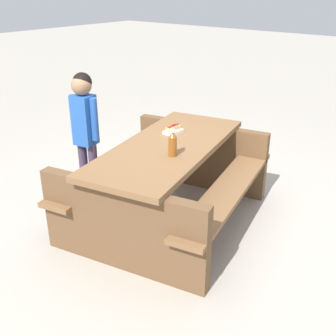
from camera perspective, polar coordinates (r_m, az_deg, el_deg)
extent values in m
plane|color=#ADA599|center=(3.86, 0.00, -7.09)|extent=(30.00, 30.00, 0.00)
cube|color=brown|center=(3.53, 0.00, 2.95)|extent=(1.92, 1.13, 0.05)
cube|color=brown|center=(3.91, -7.37, 0.26)|extent=(1.82, 0.67, 0.04)
cube|color=brown|center=(3.47, 8.33, -3.15)|extent=(1.82, 0.67, 0.04)
cube|color=brown|center=(4.34, 4.60, 1.76)|extent=(0.40, 1.39, 0.70)
cube|color=brown|center=(3.10, -6.49, -8.36)|extent=(0.40, 1.39, 0.70)
cylinder|color=brown|center=(3.26, 0.65, 3.05)|extent=(0.07, 0.07, 0.16)
cone|color=brown|center=(3.22, 0.65, 4.73)|extent=(0.06, 0.06, 0.04)
cylinder|color=silver|center=(3.21, 0.66, 5.22)|extent=(0.04, 0.04, 0.02)
cube|color=white|center=(3.79, 0.72, 5.13)|extent=(0.18, 0.12, 0.03)
cube|color=#D8B272|center=(3.78, 0.72, 5.60)|extent=(0.15, 0.06, 0.04)
cylinder|color=maroon|center=(3.77, 0.72, 5.86)|extent=(0.14, 0.03, 0.03)
ellipsoid|color=maroon|center=(3.77, 0.73, 6.03)|extent=(0.07, 0.03, 0.01)
cylinder|color=#3F334C|center=(4.18, -10.33, -0.44)|extent=(0.09, 0.09, 0.58)
cylinder|color=#3F334C|center=(4.25, -11.68, -0.09)|extent=(0.09, 0.09, 0.58)
cube|color=#2659B2|center=(4.02, -11.62, 6.60)|extent=(0.21, 0.22, 0.49)
cylinder|color=#2659B2|center=(3.94, -10.27, 6.71)|extent=(0.07, 0.07, 0.41)
cylinder|color=#2659B2|center=(4.09, -12.97, 7.14)|extent=(0.07, 0.07, 0.41)
sphere|color=#997051|center=(3.94, -12.04, 11.29)|extent=(0.19, 0.19, 0.19)
sphere|color=black|center=(3.94, -11.94, 11.67)|extent=(0.18, 0.18, 0.18)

